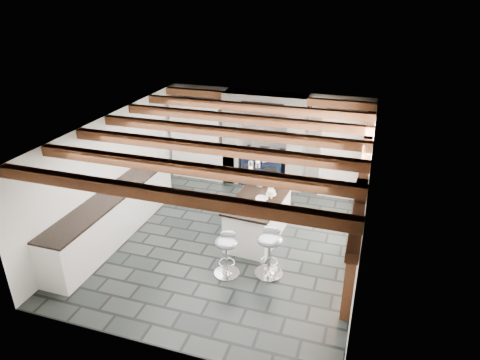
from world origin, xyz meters
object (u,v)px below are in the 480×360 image
(kitchen_island, at_px, (259,216))
(bar_stool_near, at_px, (270,246))
(range_cooker, at_px, (264,166))
(bar_stool_far, at_px, (227,249))

(kitchen_island, height_order, bar_stool_near, kitchen_island)
(bar_stool_near, bearing_deg, range_cooker, 102.90)
(bar_stool_near, bearing_deg, bar_stool_far, -166.13)
(kitchen_island, bearing_deg, bar_stool_near, -61.86)
(range_cooker, distance_m, kitchen_island, 2.51)
(range_cooker, distance_m, bar_stool_near, 3.74)
(bar_stool_near, distance_m, bar_stool_far, 0.74)
(range_cooker, height_order, kitchen_island, kitchen_island)
(bar_stool_near, bearing_deg, kitchen_island, 110.69)
(kitchen_island, relative_size, bar_stool_far, 2.17)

